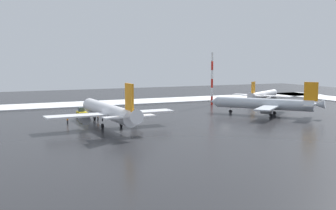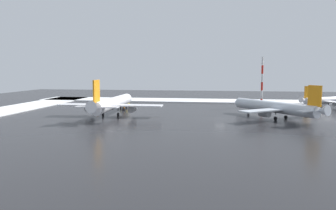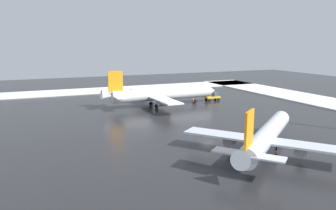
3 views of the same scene
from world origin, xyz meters
name	(u,v)px [view 2 (image 2 of 3)]	position (x,y,z in m)	size (l,w,h in m)	color
ground_plane	(220,119)	(0.00, 0.00, 0.00)	(240.00, 240.00, 0.00)	#232326
snow_bank_far	(219,101)	(0.00, -50.00, 0.17)	(152.00, 16.00, 0.33)	white
airplane_parked_portside	(113,103)	(30.02, -2.06, 3.44)	(28.98, 35.03, 10.42)	white
airplane_distant_tail	(275,107)	(-14.39, -2.44, 3.07)	(23.52, 26.09, 9.29)	silver
airplane_parked_starboard	(328,100)	(-36.87, -32.50, 2.50)	(22.89, 19.60, 7.57)	white
pushback_tug	(125,104)	(31.69, -20.32, 1.28)	(2.34, 4.62, 2.50)	gold
ground_crew_near_tug	(124,108)	(29.65, -12.27, 0.97)	(0.36, 0.36, 1.71)	black
ground_crew_beside_wing	(97,108)	(37.62, -10.13, 0.97)	(0.36, 0.36, 1.71)	black
antenna_mast	(262,82)	(-14.39, -30.73, 8.67)	(0.70, 0.70, 17.34)	red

